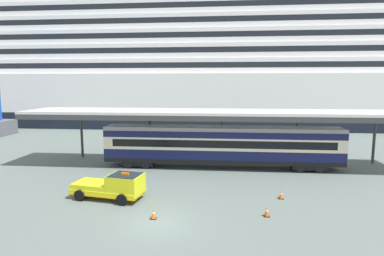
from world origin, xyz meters
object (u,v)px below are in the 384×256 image
traffic_cone_mid (153,214)px  traffic_cone_near (267,211)px  service_truck (114,186)px  cruise_ship (250,63)px  traffic_cone_far (281,194)px  train_carriage (222,145)px

traffic_cone_mid → traffic_cone_near: bearing=8.4°
service_truck → traffic_cone_near: size_ratio=8.15×
cruise_ship → service_truck: size_ratio=30.52×
traffic_cone_near → traffic_cone_far: 3.63m
cruise_ship → traffic_cone_far: size_ratio=261.09×
cruise_ship → service_truck: (-13.44, -49.11, -11.71)m
traffic_cone_mid → train_carriage: bearing=72.2°
service_truck → traffic_cone_mid: bearing=-41.5°
traffic_cone_far → train_carriage: bearing=117.4°
traffic_cone_near → traffic_cone_far: (1.45, 3.32, -0.02)m
service_truck → traffic_cone_mid: 4.81m
service_truck → traffic_cone_near: service_truck is taller
train_carriage → service_truck: train_carriage is taller
cruise_ship → traffic_cone_near: size_ratio=248.62×
traffic_cone_near → traffic_cone_mid: 7.11m
traffic_cone_near → train_carriage: bearing=103.9°
train_carriage → traffic_cone_near: bearing=-76.1°
service_truck → train_carriage: bearing=51.4°
service_truck → traffic_cone_far: (12.06, 1.20, -0.68)m
traffic_cone_mid → service_truck: bearing=138.5°
service_truck → traffic_cone_mid: (3.57, -3.16, -0.67)m
train_carriage → traffic_cone_near: (2.92, -11.76, -1.98)m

